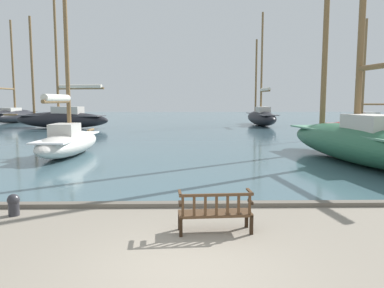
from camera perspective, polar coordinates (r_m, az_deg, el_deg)
name	(u,v)px	position (r m, az deg, el deg)	size (l,w,h in m)	color
ground_plane	(182,270)	(6.76, -1.49, -18.65)	(160.00, 160.00, 0.00)	gray
harbor_water	(185,122)	(50.19, -1.13, 3.45)	(100.00, 80.00, 0.08)	#476670
quay_edge_kerb	(183,204)	(10.35, -1.33, -9.18)	(40.00, 0.30, 0.12)	#675F54
park_bench	(215,212)	(8.32, 3.55, -10.25)	(1.63, 0.63, 0.92)	black
sailboat_outer_starboard	(363,126)	(32.57, 24.67, 2.50)	(6.53, 2.47, 9.02)	maroon
sailboat_distant_harbor	(62,117)	(39.97, -19.26, 3.91)	(11.77, 4.92, 13.44)	black
sailboat_far_port	(360,137)	(18.45, 24.20, 0.99)	(4.45, 11.84, 15.40)	#2D6647
sailboat_centre_channel	(261,116)	(42.53, 10.51, 4.22)	(2.66, 9.39, 12.33)	black
sailboat_nearest_starboard	(68,140)	(20.27, -18.30, 0.57)	(2.25, 8.42, 8.66)	silver
sailboat_nearest_port	(14,115)	(52.57, -25.46, 4.05)	(3.19, 10.37, 12.68)	black
mooring_bollard	(14,204)	(10.52, -25.54, -8.23)	(0.31, 0.31, 0.55)	#2D2D33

